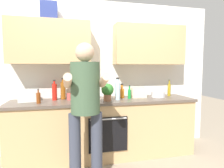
# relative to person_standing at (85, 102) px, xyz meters

# --- Properties ---
(ground_plane) EXTENTS (12.00, 12.00, 0.00)m
(ground_plane) POSITION_rel_person_standing_xyz_m (0.36, 0.66, -0.99)
(ground_plane) COLOR gray
(back_wall_unit) EXTENTS (4.00, 0.38, 2.50)m
(back_wall_unit) POSITION_rel_person_standing_xyz_m (0.35, 0.93, 0.51)
(back_wall_unit) COLOR silver
(back_wall_unit) RESTS_ON ground
(counter) EXTENTS (2.84, 0.67, 0.90)m
(counter) POSITION_rel_person_standing_xyz_m (0.36, 0.65, -0.54)
(counter) COLOR tan
(counter) RESTS_ON ground
(person_standing) EXTENTS (0.49, 0.45, 1.68)m
(person_standing) POSITION_rel_person_standing_xyz_m (0.00, 0.00, 0.00)
(person_standing) COLOR #383D4C
(person_standing) RESTS_ON ground
(bottle_juice) EXTENTS (0.08, 0.08, 0.23)m
(bottle_juice) POSITION_rel_person_standing_xyz_m (0.67, 0.76, -0.00)
(bottle_juice) COLOR orange
(bottle_juice) RESTS_ON counter
(bottle_water) EXTENTS (0.08, 0.08, 0.34)m
(bottle_water) POSITION_rel_person_standing_xyz_m (0.55, 0.60, 0.05)
(bottle_water) COLOR silver
(bottle_water) RESTS_ON counter
(bottle_hotsauce) EXTENTS (0.07, 0.07, 0.31)m
(bottle_hotsauce) POSITION_rel_person_standing_xyz_m (-0.39, 0.79, 0.04)
(bottle_hotsauce) COLOR red
(bottle_hotsauce) RESTS_ON counter
(bottle_wine) EXTENTS (0.06, 0.06, 0.31)m
(bottle_wine) POSITION_rel_person_standing_xyz_m (0.05, 0.48, 0.04)
(bottle_wine) COLOR #471419
(bottle_wine) RESTS_ON counter
(bottle_oil) EXTENTS (0.05, 0.05, 0.28)m
(bottle_oil) POSITION_rel_person_standing_xyz_m (1.53, 0.78, 0.02)
(bottle_oil) COLOR olive
(bottle_oil) RESTS_ON counter
(bottle_vinegar) EXTENTS (0.06, 0.06, 0.20)m
(bottle_vinegar) POSITION_rel_person_standing_xyz_m (-0.60, 0.55, -0.02)
(bottle_vinegar) COLOR brown
(bottle_vinegar) RESTS_ON counter
(bottle_soda) EXTENTS (0.05, 0.05, 0.21)m
(bottle_soda) POSITION_rel_person_standing_xyz_m (0.77, 0.67, -0.01)
(bottle_soda) COLOR #198C33
(bottle_soda) RESTS_ON counter
(bottle_syrup) EXTENTS (0.08, 0.08, 0.33)m
(bottle_syrup) POSITION_rel_person_standing_xyz_m (-0.27, 0.84, 0.05)
(bottle_syrup) COLOR #8C4C14
(bottle_syrup) RESTS_ON counter
(cup_ceramic) EXTENTS (0.08, 0.08, 0.11)m
(cup_ceramic) POSITION_rel_person_standing_xyz_m (-0.17, 0.74, -0.04)
(cup_ceramic) COLOR #BF4C47
(cup_ceramic) RESTS_ON counter
(mixing_bowl) EXTENTS (0.23, 0.23, 0.10)m
(mixing_bowl) POSITION_rel_person_standing_xyz_m (1.29, 0.71, -0.05)
(mixing_bowl) COLOR silver
(mixing_bowl) RESTS_ON counter
(potted_herb) EXTENTS (0.18, 0.18, 0.26)m
(potted_herb) POSITION_rel_person_standing_xyz_m (0.38, 0.53, 0.05)
(potted_herb) COLOR #9E6647
(potted_herb) RESTS_ON counter
(grocery_bag_bread) EXTENTS (0.27, 0.25, 0.18)m
(grocery_bag_bread) POSITION_rel_person_standing_xyz_m (0.12, 0.76, -0.00)
(grocery_bag_bread) COLOR tan
(grocery_bag_bread) RESTS_ON counter
(grocery_bag_rice) EXTENTS (0.26, 0.21, 0.16)m
(grocery_bag_rice) POSITION_rel_person_standing_xyz_m (0.95, 0.76, -0.02)
(grocery_bag_rice) COLOR beige
(grocery_bag_rice) RESTS_ON counter
(grocery_bag_produce) EXTENTS (0.28, 0.23, 0.17)m
(grocery_bag_produce) POSITION_rel_person_standing_xyz_m (-0.78, 0.75, -0.01)
(grocery_bag_produce) COLOR silver
(grocery_bag_produce) RESTS_ON counter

